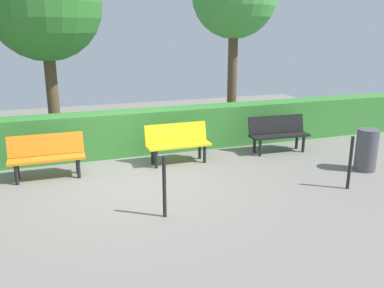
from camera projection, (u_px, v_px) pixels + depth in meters
ground_plane at (130, 184)px, 7.75m from camera, size 17.55×17.55×0.00m
bench_black at (278, 132)px, 9.70m from camera, size 1.46×0.53×0.86m
bench_yellow at (178, 141)px, 8.90m from camera, size 1.40×0.47×0.86m
bench_orange at (47, 154)px, 7.98m from camera, size 1.44×0.48×0.86m
hedge_row at (160, 130)px, 9.78m from camera, size 13.55×0.65×1.02m
tree_mid at (44, 4)px, 9.69m from camera, size 2.76×2.76×4.83m
railing_post_near at (350, 163)px, 7.40m from camera, size 0.06×0.06×1.00m
railing_post_mid at (164, 187)px, 6.28m from camera, size 0.06×0.06×1.00m
trash_bin at (366, 150)px, 8.41m from camera, size 0.44×0.44×0.88m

